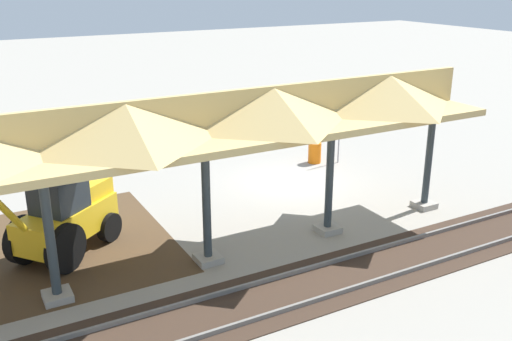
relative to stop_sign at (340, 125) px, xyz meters
name	(u,v)px	position (x,y,z in m)	size (l,w,h in m)	color
ground_plane	(293,183)	(3.09, 1.21, -1.68)	(120.00, 120.00, 0.00)	gray
platform_canopy	(37,141)	(12.87, 5.54, 2.50)	(26.24, 3.20, 4.90)	#9E998E
rail_tracks	(418,253)	(3.09, 8.11, -1.65)	(60.00, 2.58, 0.15)	slate
stop_sign	(340,125)	(0.00, 0.00, 0.00)	(0.75, 0.17, 2.33)	gray
backhoe	(62,215)	(12.16, 3.09, -0.42)	(4.86, 4.26, 2.82)	yellow
traffic_barrel	(315,153)	(0.90, -0.50, -1.23)	(0.56, 0.56, 0.90)	orange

